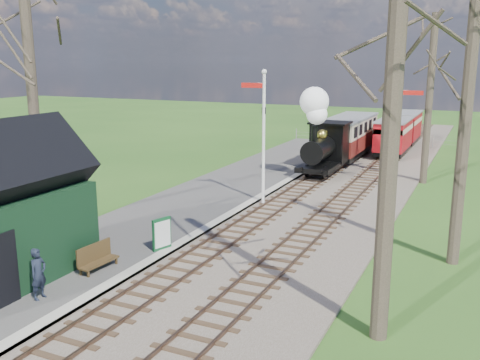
# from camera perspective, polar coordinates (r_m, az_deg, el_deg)

# --- Properties ---
(distant_hills) EXTENTS (114.40, 48.00, 22.02)m
(distant_hills) POSITION_cam_1_polar(r_m,az_deg,el_deg) (74.51, 18.40, -5.80)
(distant_hills) COLOR #385B23
(distant_hills) RESTS_ON ground
(ballast_bed) EXTENTS (8.00, 60.00, 0.10)m
(ballast_bed) POSITION_cam_1_polar(r_m,az_deg,el_deg) (29.83, 10.46, -0.23)
(ballast_bed) COLOR brown
(ballast_bed) RESTS_ON ground
(track_near) EXTENTS (1.60, 60.00, 0.15)m
(track_near) POSITION_cam_1_polar(r_m,az_deg,el_deg) (30.15, 8.08, 0.10)
(track_near) COLOR brown
(track_near) RESTS_ON ground
(track_far) EXTENTS (1.60, 60.00, 0.15)m
(track_far) POSITION_cam_1_polar(r_m,az_deg,el_deg) (29.53, 12.91, -0.37)
(track_far) COLOR brown
(track_far) RESTS_ON ground
(platform) EXTENTS (5.00, 44.00, 0.20)m
(platform) POSITION_cam_1_polar(r_m,az_deg,el_deg) (24.36, -5.45, -2.87)
(platform) COLOR #474442
(platform) RESTS_ON ground
(coping_strip) EXTENTS (0.40, 44.00, 0.21)m
(coping_strip) POSITION_cam_1_polar(r_m,az_deg,el_deg) (23.32, -0.56, -3.51)
(coping_strip) COLOR #B2AD9E
(coping_strip) RESTS_ON ground
(semaphore_near) EXTENTS (1.22, 0.24, 6.22)m
(semaphore_near) POSITION_cam_1_polar(r_m,az_deg,el_deg) (24.23, 2.40, 5.59)
(semaphore_near) COLOR silver
(semaphore_near) RESTS_ON ground
(semaphore_far) EXTENTS (1.22, 0.24, 5.72)m
(semaphore_far) POSITION_cam_1_polar(r_m,az_deg,el_deg) (28.68, 16.70, 5.63)
(semaphore_far) COLOR silver
(semaphore_far) RESTS_ON ground
(bare_trees) EXTENTS (15.51, 22.39, 12.00)m
(bare_trees) POSITION_cam_1_polar(r_m,az_deg,el_deg) (17.84, 1.37, 8.17)
(bare_trees) COLOR #382D23
(bare_trees) RESTS_ON ground
(fence_line) EXTENTS (12.60, 0.08, 1.00)m
(fence_line) POSITION_cam_1_polar(r_m,az_deg,el_deg) (43.41, 13.93, 4.30)
(fence_line) COLOR slate
(fence_line) RESTS_ON ground
(locomotive) EXTENTS (2.01, 4.68, 5.02)m
(locomotive) POSITION_cam_1_polar(r_m,az_deg,el_deg) (30.90, 8.84, 4.51)
(locomotive) COLOR black
(locomotive) RESTS_ON ground
(coach) EXTENTS (2.34, 8.03, 2.47)m
(coach) POSITION_cam_1_polar(r_m,az_deg,el_deg) (36.80, 11.50, 4.73)
(coach) COLOR black
(coach) RESTS_ON ground
(red_carriage_a) EXTENTS (2.00, 4.96, 2.11)m
(red_carriage_a) POSITION_cam_1_polar(r_m,az_deg,el_deg) (38.47, 16.04, 4.51)
(red_carriage_a) COLOR black
(red_carriage_a) RESTS_ON ground
(red_carriage_b) EXTENTS (2.00, 4.96, 2.11)m
(red_carriage_b) POSITION_cam_1_polar(r_m,az_deg,el_deg) (43.87, 17.20, 5.39)
(red_carriage_b) COLOR black
(red_carriage_b) RESTS_ON ground
(sign_board) EXTENTS (0.32, 0.75, 1.12)m
(sign_board) POSITION_cam_1_polar(r_m,az_deg,el_deg) (18.69, -8.33, -5.70)
(sign_board) COLOR #0E4420
(sign_board) RESTS_ON platform
(bench) EXTENTS (0.53, 1.46, 0.82)m
(bench) POSITION_cam_1_polar(r_m,az_deg,el_deg) (17.46, -15.10, -7.97)
(bench) COLOR #412F17
(bench) RESTS_ON platform
(person) EXTENTS (0.35, 0.53, 1.45)m
(person) POSITION_cam_1_polar(r_m,az_deg,el_deg) (15.77, -20.70, -9.33)
(person) COLOR #1A202F
(person) RESTS_ON platform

